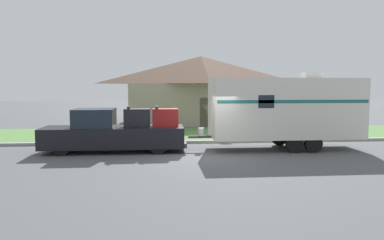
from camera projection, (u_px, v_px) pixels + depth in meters
The scene contains 7 objects.
ground_plane at pixel (209, 157), 15.62m from camera, with size 120.00×120.00×0.00m, color #515456.
curb_strip at pixel (199, 142), 19.33m from camera, with size 80.00×0.30×0.14m.
lawn_strip at pixel (192, 134), 22.95m from camera, with size 80.00×7.00×0.03m.
house_across_street at pixel (201, 88), 30.32m from camera, with size 12.07×7.63×5.32m.
pickup_truck at pixel (114, 132), 16.73m from camera, with size 6.34×1.91×2.04m.
travel_trailer at pixel (285, 108), 17.36m from camera, with size 7.94×2.39×3.58m.
mailbox at pixel (228, 122), 20.36m from camera, with size 0.48×0.20×1.24m.
Camera 1 is at (-2.15, -15.28, 2.96)m, focal length 35.00 mm.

